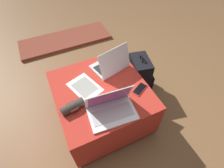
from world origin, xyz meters
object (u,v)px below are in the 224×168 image
object	(u,v)px
laptop_near	(111,108)
paper_sheet	(85,87)
cell_phone	(140,89)
backpack	(140,75)
laptop_far	(111,64)
wrist_brace	(73,106)

from	to	relation	value
laptop_near	paper_sheet	size ratio (longest dim) A/B	1.13
cell_phone	backpack	bearing A→B (deg)	116.81
laptop_far	laptop_near	bearing A→B (deg)	51.60
laptop_near	laptop_far	size ratio (longest dim) A/B	1.03
laptop_near	wrist_brace	xyz separation A→B (m)	(-0.27, 0.15, -0.01)
laptop_near	wrist_brace	size ratio (longest dim) A/B	1.95
laptop_far	paper_sheet	world-z (taller)	laptop_far
cell_phone	paper_sheet	bearing A→B (deg)	-145.91
laptop_near	laptop_far	bearing A→B (deg)	70.29
laptop_far	cell_phone	bearing A→B (deg)	94.40
laptop_near	cell_phone	bearing A→B (deg)	22.24
wrist_brace	backpack	bearing A→B (deg)	19.31
laptop_near	cell_phone	world-z (taller)	laptop_near
laptop_near	cell_phone	xyz separation A→B (m)	(0.33, 0.10, -0.05)
backpack	laptop_near	bearing A→B (deg)	140.16
backpack	wrist_brace	distance (m)	0.94
laptop_far	wrist_brace	bearing A→B (deg)	18.91
laptop_far	paper_sheet	xyz separation A→B (m)	(-0.32, -0.12, -0.05)
paper_sheet	cell_phone	bearing A→B (deg)	-47.10
laptop_near	backpack	distance (m)	0.78
laptop_near	cell_phone	distance (m)	0.34
laptop_far	wrist_brace	xyz separation A→B (m)	(-0.48, -0.30, -0.01)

